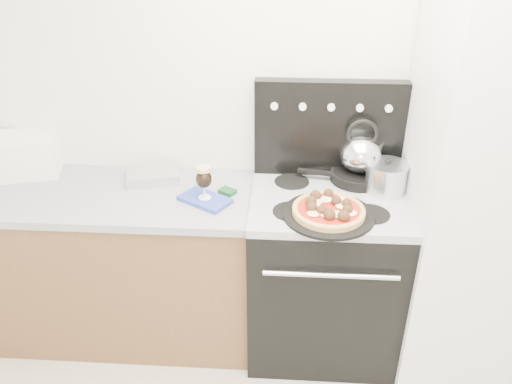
# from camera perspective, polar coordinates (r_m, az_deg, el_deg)

# --- Properties ---
(room_shell) EXTENTS (3.52, 3.01, 2.52)m
(room_shell) POSITION_cam_1_polar(r_m,az_deg,el_deg) (1.53, 8.30, -5.90)
(room_shell) COLOR #BCB8AA
(room_shell) RESTS_ON ground
(base_cabinet) EXTENTS (1.45, 0.60, 0.86)m
(base_cabinet) POSITION_cam_1_polar(r_m,az_deg,el_deg) (2.88, -15.15, -8.16)
(base_cabinet) COLOR brown
(base_cabinet) RESTS_ON ground
(countertop) EXTENTS (1.48, 0.63, 0.04)m
(countertop) POSITION_cam_1_polar(r_m,az_deg,el_deg) (2.64, -16.38, -0.33)
(countertop) COLOR #9696A0
(countertop) RESTS_ON base_cabinet
(stove_body) EXTENTS (0.76, 0.65, 0.88)m
(stove_body) POSITION_cam_1_polar(r_m,az_deg,el_deg) (2.73, 7.60, -9.42)
(stove_body) COLOR black
(stove_body) RESTS_ON ground
(cooktop) EXTENTS (0.76, 0.65, 0.04)m
(cooktop) POSITION_cam_1_polar(r_m,az_deg,el_deg) (2.47, 8.28, -1.00)
(cooktop) COLOR #ADADB2
(cooktop) RESTS_ON stove_body
(backguard) EXTENTS (0.76, 0.08, 0.50)m
(backguard) POSITION_cam_1_polar(r_m,az_deg,el_deg) (2.60, 8.31, 7.19)
(backguard) COLOR black
(backguard) RESTS_ON cooktop
(fridge) EXTENTS (0.64, 0.68, 1.90)m
(fridge) POSITION_cam_1_polar(r_m,az_deg,el_deg) (2.58, 24.05, -0.72)
(fridge) COLOR silver
(fridge) RESTS_ON ground
(toaster_oven) EXTENTS (0.39, 0.33, 0.21)m
(toaster_oven) POSITION_cam_1_polar(r_m,az_deg,el_deg) (2.95, -24.89, 3.89)
(toaster_oven) COLOR white
(toaster_oven) RESTS_ON countertop
(foil_sheet) EXTENTS (0.30, 0.25, 0.05)m
(foil_sheet) POSITION_cam_1_polar(r_m,az_deg,el_deg) (2.69, -11.65, 1.90)
(foil_sheet) COLOR white
(foil_sheet) RESTS_ON countertop
(oven_mitt) EXTENTS (0.29, 0.25, 0.02)m
(oven_mitt) POSITION_cam_1_polar(r_m,az_deg,el_deg) (2.45, -5.85, -0.87)
(oven_mitt) COLOR #3142AD
(oven_mitt) RESTS_ON countertop
(beer_glass) EXTENTS (0.08, 0.08, 0.17)m
(beer_glass) POSITION_cam_1_polar(r_m,az_deg,el_deg) (2.40, -5.97, 1.10)
(beer_glass) COLOR black
(beer_glass) RESTS_ON oven_mitt
(pizza_pan) EXTENTS (0.47, 0.47, 0.01)m
(pizza_pan) POSITION_cam_1_polar(r_m,az_deg,el_deg) (2.31, 8.26, -2.56)
(pizza_pan) COLOR black
(pizza_pan) RESTS_ON cooktop
(pizza) EXTENTS (0.37, 0.37, 0.05)m
(pizza) POSITION_cam_1_polar(r_m,az_deg,el_deg) (2.29, 8.31, -1.92)
(pizza) COLOR tan
(pizza) RESTS_ON pizza_pan
(skillet) EXTENTS (0.33, 0.33, 0.05)m
(skillet) POSITION_cam_1_polar(r_m,az_deg,el_deg) (2.63, 11.56, 1.81)
(skillet) COLOR black
(skillet) RESTS_ON cooktop
(tea_kettle) EXTENTS (0.25, 0.25, 0.24)m
(tea_kettle) POSITION_cam_1_polar(r_m,az_deg,el_deg) (2.57, 11.87, 4.67)
(tea_kettle) COLOR silver
(tea_kettle) RESTS_ON skillet
(stock_pot) EXTENTS (0.23, 0.23, 0.14)m
(stock_pot) POSITION_cam_1_polar(r_m,az_deg,el_deg) (2.54, 14.62, 1.50)
(stock_pot) COLOR silver
(stock_pot) RESTS_ON cooktop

